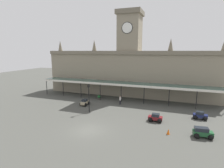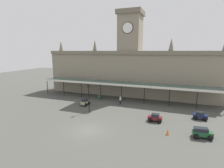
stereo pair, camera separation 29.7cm
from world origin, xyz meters
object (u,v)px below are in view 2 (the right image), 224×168
(car_navy_sedan, at_px, (200,116))
(car_beige_sedan, at_px, (85,103))
(traffic_cone, at_px, (168,132))
(pedestrian_crossing_forecourt, at_px, (120,100))
(victorian_lamppost, at_px, (89,95))
(car_maroon_sedan, at_px, (155,118))
(car_green_estate, at_px, (202,133))
(planter_near_kerb, at_px, (99,97))

(car_navy_sedan, height_order, car_beige_sedan, same)
(car_navy_sedan, xyz_separation_m, traffic_cone, (-4.37, -7.04, -0.14))
(pedestrian_crossing_forecourt, relative_size, victorian_lamppost, 0.34)
(car_maroon_sedan, relative_size, victorian_lamppost, 0.42)
(car_green_estate, relative_size, victorian_lamppost, 0.47)
(car_navy_sedan, relative_size, victorian_lamppost, 0.43)
(car_green_estate, height_order, car_beige_sedan, car_green_estate)
(car_navy_sedan, height_order, traffic_cone, car_navy_sedan)
(car_beige_sedan, distance_m, victorian_lamppost, 4.89)
(car_beige_sedan, distance_m, planter_near_kerb, 4.69)
(pedestrian_crossing_forecourt, bearing_deg, car_maroon_sedan, -40.49)
(car_maroon_sedan, height_order, pedestrian_crossing_forecourt, pedestrian_crossing_forecourt)
(victorian_lamppost, xyz_separation_m, planter_near_kerb, (-1.68, 7.83, -2.56))
(car_maroon_sedan, bearing_deg, car_navy_sedan, 27.24)
(car_green_estate, height_order, traffic_cone, car_green_estate)
(car_navy_sedan, xyz_separation_m, planter_near_kerb, (-19.24, 4.82, -0.01))
(car_navy_sedan, relative_size, car_beige_sedan, 1.02)
(pedestrian_crossing_forecourt, height_order, victorian_lamppost, victorian_lamppost)
(pedestrian_crossing_forecourt, relative_size, traffic_cone, 2.33)
(car_maroon_sedan, distance_m, pedestrian_crossing_forecourt, 9.87)
(car_green_estate, height_order, car_navy_sedan, car_green_estate)
(car_navy_sedan, relative_size, planter_near_kerb, 2.19)
(victorian_lamppost, height_order, traffic_cone, victorian_lamppost)
(car_beige_sedan, height_order, victorian_lamppost, victorian_lamppost)
(pedestrian_crossing_forecourt, xyz_separation_m, victorian_lamppost, (-3.66, -6.12, 2.14))
(planter_near_kerb, bearing_deg, car_maroon_sedan, -32.28)
(car_beige_sedan, height_order, planter_near_kerb, car_beige_sedan)
(car_maroon_sedan, bearing_deg, pedestrian_crossing_forecourt, 139.51)
(car_navy_sedan, bearing_deg, traffic_cone, -121.83)
(car_maroon_sedan, xyz_separation_m, car_navy_sedan, (6.39, 3.29, 0.00))
(car_navy_sedan, xyz_separation_m, victorian_lamppost, (-17.56, -3.01, 2.55))
(car_beige_sedan, height_order, pedestrian_crossing_forecourt, pedestrian_crossing_forecourt)
(car_green_estate, distance_m, pedestrian_crossing_forecourt, 16.52)
(traffic_cone, distance_m, planter_near_kerb, 19.02)
(victorian_lamppost, distance_m, planter_near_kerb, 8.41)
(car_navy_sedan, distance_m, planter_near_kerb, 19.84)
(car_green_estate, distance_m, car_maroon_sedan, 6.75)
(car_navy_sedan, xyz_separation_m, car_beige_sedan, (-20.19, 0.23, 0.00))
(car_maroon_sedan, distance_m, car_navy_sedan, 7.19)
(car_green_estate, height_order, planter_near_kerb, car_green_estate)
(car_maroon_sedan, bearing_deg, car_beige_sedan, 165.67)
(pedestrian_crossing_forecourt, relative_size, planter_near_kerb, 1.74)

